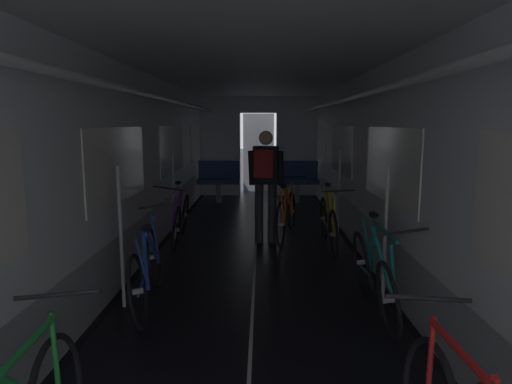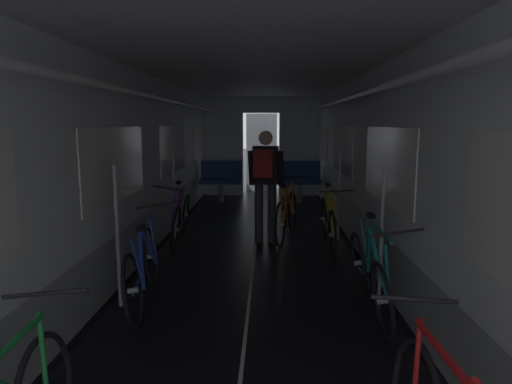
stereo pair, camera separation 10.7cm
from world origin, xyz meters
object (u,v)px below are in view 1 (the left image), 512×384
Objects in this scene: bench_seat_far_left at (219,177)px; person_cyclist_aisle at (265,176)px; bicycle_purple at (180,218)px; bicycle_blue at (147,268)px; bench_seat_far_right at (297,177)px; bicycle_teal at (374,274)px; bicycle_yellow at (329,222)px; bicycle_orange_in_aisle at (287,214)px.

bench_seat_far_left is 3.75m from person_cyclist_aisle.
bicycle_purple is 2.31m from bicycle_blue.
bench_seat_far_left and bench_seat_far_right have the same top height.
bicycle_teal is (0.26, -6.06, -0.19)m from bench_seat_far_right.
bicycle_blue is 2.21m from bicycle_teal.
bicycle_purple is 1.00× the size of bicycle_blue.
person_cyclist_aisle is (-1.01, 2.50, 0.64)m from bicycle_teal.
bench_seat_far_left is 0.58× the size of bicycle_blue.
bench_seat_far_right is 0.58× the size of bicycle_yellow.
bicycle_yellow is 1.00× the size of person_cyclist_aisle.
bench_seat_far_left is 4.33m from bicycle_yellow.
bench_seat_far_left is at bearing 116.89° from bicycle_yellow.
bicycle_blue is at bearing 176.11° from bicycle_teal.
person_cyclist_aisle is 0.76m from bicycle_orange_in_aisle.
bicycle_orange_in_aisle is (-0.58, 0.55, 0.00)m from bicycle_yellow.
bicycle_purple is (-2.03, -3.61, -0.19)m from bench_seat_far_right.
person_cyclist_aisle is at bearing -73.66° from bench_seat_far_left.
bicycle_yellow is 1.00× the size of bicycle_purple.
bicycle_teal is 1.02× the size of bicycle_orange_in_aisle.
bicycle_yellow is (1.96, -3.85, -0.18)m from bench_seat_far_left.
bicycle_orange_in_aisle is (1.61, 0.30, 0.00)m from bicycle_purple.
person_cyclist_aisle is (-0.75, -3.57, 0.45)m from bench_seat_far_right.
person_cyclist_aisle is (-0.91, 0.29, 0.63)m from bicycle_yellow.
bicycle_blue is 2.71m from person_cyclist_aisle.
bicycle_purple is 1.43m from person_cyclist_aisle.
bicycle_purple is at bearing 92.20° from bicycle_blue.
bicycle_purple reaches higher than bench_seat_far_left.
bicycle_purple is 1.00× the size of bicycle_teal.
bicycle_purple is at bearing 173.57° from bicycle_yellow.
bicycle_blue is 1.00× the size of bicycle_teal.
bicycle_teal is 1.00× the size of person_cyclist_aisle.
bicycle_teal is (0.10, -2.21, -0.00)m from bicycle_yellow.
bicycle_purple is 1.01× the size of person_cyclist_aisle.
person_cyclist_aisle is at bearing 63.11° from bicycle_blue.
bench_seat_far_right is 6.07m from bicycle_teal.
person_cyclist_aisle is (1.19, 2.35, 0.63)m from bicycle_blue.
bench_seat_far_left is at bearing 112.67° from bicycle_orange_in_aisle.
bench_seat_far_right is at bearing 92.30° from bicycle_yellow.
bicycle_yellow is 1.00× the size of bicycle_teal.
bicycle_yellow is 2.21m from bicycle_teal.
bench_seat_far_left is 0.58× the size of bicycle_yellow.
bicycle_yellow is at bearing -43.79° from bicycle_orange_in_aisle.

